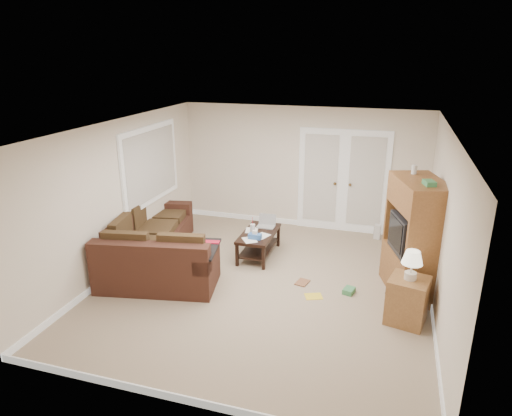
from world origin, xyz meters
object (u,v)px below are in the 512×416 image
(tv_armoire, at_px, (414,237))
(sectional_sofa, at_px, (154,248))
(side_cabinet, at_px, (408,297))
(coffee_table, at_px, (259,243))

(tv_armoire, bearing_deg, sectional_sofa, 167.27)
(sectional_sofa, xyz_separation_m, tv_armoire, (4.17, 0.36, 0.57))
(tv_armoire, xyz_separation_m, side_cabinet, (-0.05, -0.88, -0.52))
(sectional_sofa, bearing_deg, coffee_table, 20.30)
(sectional_sofa, height_order, tv_armoire, tv_armoire)
(sectional_sofa, xyz_separation_m, side_cabinet, (4.12, -0.52, 0.04))
(coffee_table, height_order, side_cabinet, side_cabinet)
(sectional_sofa, bearing_deg, tv_armoire, -5.82)
(coffee_table, relative_size, tv_armoire, 0.58)
(coffee_table, distance_m, side_cabinet, 2.93)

